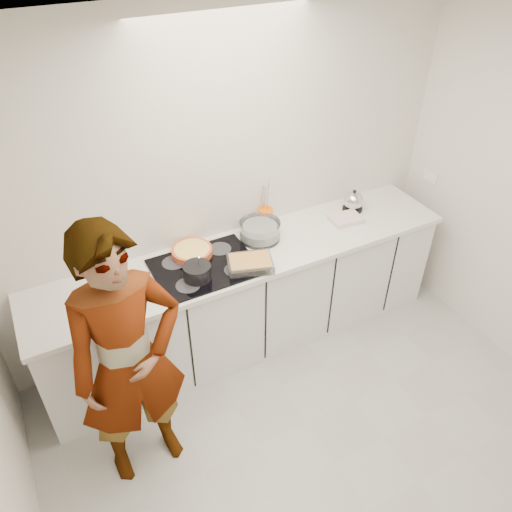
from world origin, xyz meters
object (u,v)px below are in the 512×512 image
kettle (353,201)px  utensil_crock (265,217)px  cook (129,363)px  saucepan (197,272)px  tart_dish (192,251)px  baking_dish (250,263)px  hob (205,267)px  mixing_bowl (260,231)px

kettle → utensil_crock: (-0.75, 0.14, -0.01)m
kettle → cook: (-2.12, -0.76, -0.07)m
kettle → cook: size_ratio=0.12×
kettle → saucepan: bearing=-170.7°
tart_dish → baking_dish: (0.31, -0.33, 0.01)m
cook → hob: bearing=35.1°
cook → kettle: bearing=14.6°
tart_dish → cook: 1.05m
saucepan → utensil_crock: saucepan is taller
saucepan → cook: cook is taller
mixing_bowl → cook: cook is taller
hob → tart_dish: 0.18m
hob → kettle: bearing=6.0°
baking_dish → kettle: (1.11, 0.30, 0.03)m
hob → kettle: size_ratio=3.35×
saucepan → utensil_crock: bearing=27.3°
utensil_crock → mixing_bowl: bearing=-131.2°
saucepan → kettle: 1.51m
kettle → utensil_crock: kettle is taller
baking_dish → utensil_crock: size_ratio=2.57×
tart_dish → utensil_crock: (0.67, 0.11, 0.03)m
mixing_bowl → cook: size_ratio=0.18×
hob → cook: bearing=-139.6°
tart_dish → saucepan: bearing=-104.2°
saucepan → cook: (-0.63, -0.52, -0.06)m
saucepan → utensil_crock: (0.74, 0.38, 0.00)m
mixing_bowl → kettle: kettle is taller
hob → cook: 0.95m
utensil_crock → hob: bearing=-156.3°
hob → baking_dish: (0.28, -0.15, 0.04)m
kettle → utensil_crock: size_ratio=1.49×
mixing_bowl → kettle: (0.88, 0.01, 0.01)m
hob → kettle: 1.40m
hob → utensil_crock: utensil_crock is taller
mixing_bowl → hob: bearing=-165.0°
hob → saucepan: 0.15m
kettle → utensil_crock: 0.76m
saucepan → mixing_bowl: size_ratio=0.73×
saucepan → cook: bearing=-140.5°
baking_dish → cook: (-1.00, -0.46, -0.04)m
baking_dish → cook: size_ratio=0.20×
tart_dish → baking_dish: 0.45m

